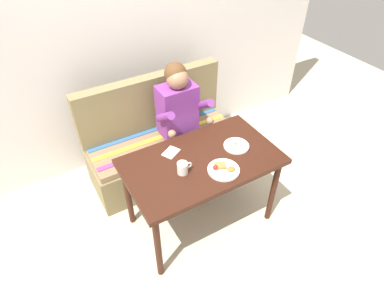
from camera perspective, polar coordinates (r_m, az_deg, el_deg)
The scene contains 9 objects.
ground_plane at distance 3.05m, azimuth 1.45°, elevation -11.95°, with size 8.00×8.00×0.00m, color beige.
back_wall at distance 3.21m, azimuth -10.72°, elevation 19.50°, with size 4.40×0.10×2.60m, color silver.
table at distance 2.57m, azimuth 1.69°, elevation -3.11°, with size 1.20×0.70×0.73m.
couch at distance 3.28m, azimuth -5.39°, elevation 0.86°, with size 1.44×0.56×1.00m.
person at distance 2.96m, azimuth -1.93°, elevation 6.00°, with size 0.45×0.61×1.21m.
plate_breakfast at distance 2.42m, azimuth 5.46°, elevation -3.45°, with size 0.24×0.24×0.05m.
plate_eggs at distance 2.64m, azimuth 7.72°, elevation 0.67°, with size 0.20×0.20×0.04m.
coffee_mug at distance 2.37m, azimuth -1.61°, elevation -3.18°, with size 0.12×0.08×0.09m.
napkin at distance 2.57m, azimuth -3.68°, elevation -0.50°, with size 0.13×0.10×0.01m, color white.
Camera 1 is at (-1.00, -1.57, 2.42)m, focal length 30.62 mm.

